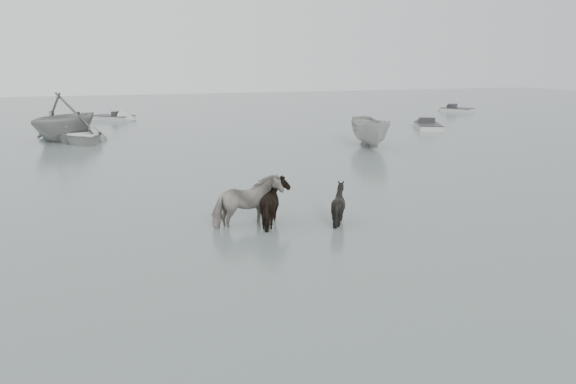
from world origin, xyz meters
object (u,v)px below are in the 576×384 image
object	(u,v)px
pony_black	(339,200)
pony_dark	(277,198)
rowboat_lead	(78,133)
pony_pinto	(247,196)

from	to	relation	value
pony_black	pony_dark	bearing A→B (deg)	58.42
pony_black	rowboat_lead	distance (m)	22.80
pony_dark	pony_black	distance (m)	1.91
pony_pinto	pony_black	distance (m)	2.84
pony_black	rowboat_lead	size ratio (longest dim) A/B	0.26
pony_pinto	pony_dark	distance (m)	0.94
pony_dark	pony_black	xyz separation A→B (m)	(1.86, -0.41, -0.10)
pony_pinto	rowboat_lead	distance (m)	21.42
pony_pinto	pony_dark	xyz separation A→B (m)	(0.92, -0.16, -0.09)
pony_dark	pony_pinto	bearing A→B (deg)	78.04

